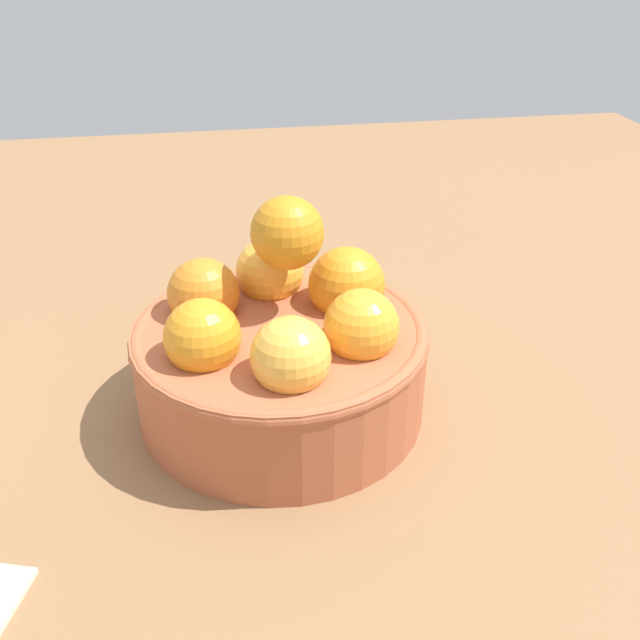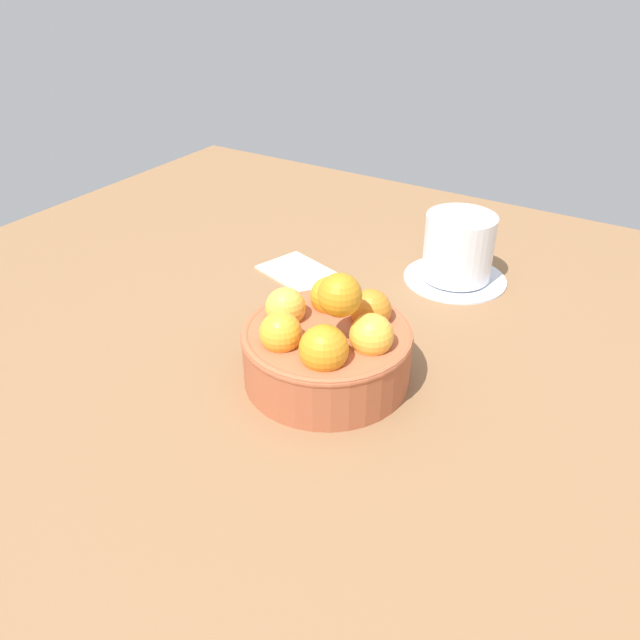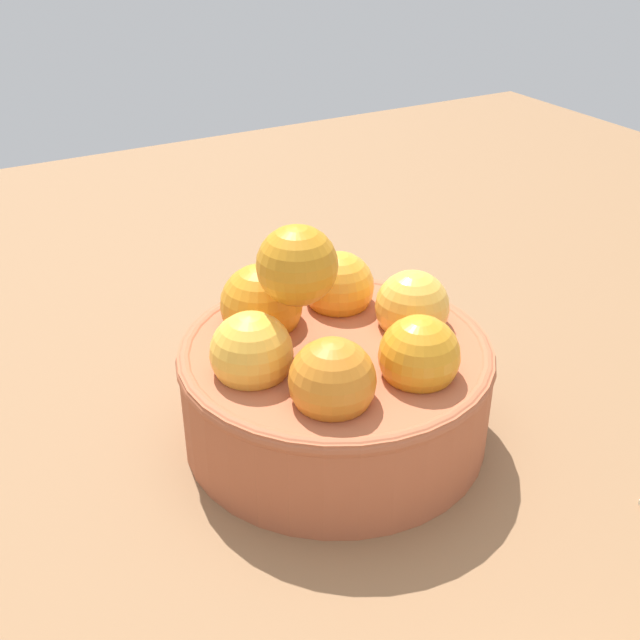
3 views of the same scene
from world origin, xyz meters
TOP-DOWN VIEW (x-y plane):
  - ground_plane at (0.00, 0.00)cm, footprint 126.47×114.99cm
  - terracotta_bowl at (-0.10, 0.06)cm, footprint 17.13×17.13cm

SIDE VIEW (x-z plane):
  - ground_plane at x=0.00cm, z-range -4.15..0.00cm
  - terracotta_bowl at x=-0.10cm, z-range -2.24..10.57cm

